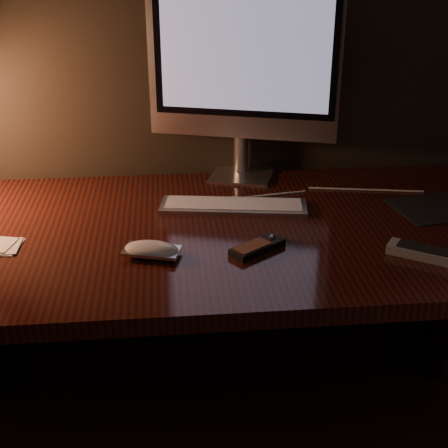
{
  "coord_description": "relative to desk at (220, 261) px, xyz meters",
  "views": [
    {
      "loc": [
        -0.13,
        0.52,
        1.38
      ],
      "look_at": [
        -0.01,
        1.73,
        0.81
      ],
      "focal_mm": 50.0,
      "sensor_mm": 36.0,
      "label": 1
    }
  ],
  "objects": [
    {
      "name": "desk",
      "position": [
        0.0,
        0.0,
        0.0
      ],
      "size": [
        1.6,
        0.75,
        0.75
      ],
      "color": "#36110C",
      "rests_on": "ground"
    },
    {
      "name": "keyboard",
      "position": [
        0.04,
        0.04,
        0.14
      ],
      "size": [
        0.38,
        0.16,
        0.01
      ],
      "primitive_type": "cube",
      "rotation": [
        0.0,
        0.0,
        -0.16
      ],
      "color": "silver",
      "rests_on": "desk"
    },
    {
      "name": "mouse",
      "position": [
        -0.17,
        -0.2,
        0.14
      ],
      "size": [
        0.13,
        0.09,
        0.02
      ],
      "primitive_type": "ellipsoid",
      "rotation": [
        0.0,
        0.0,
        -0.28
      ],
      "color": "white",
      "rests_on": "desk"
    },
    {
      "name": "cable",
      "position": [
        0.24,
        0.1,
        0.13
      ],
      "size": [
        0.64,
        0.04,
        0.01
      ],
      "primitive_type": "cylinder",
      "rotation": [
        0.0,
        1.57,
        -0.05
      ],
      "color": "white",
      "rests_on": "desk"
    },
    {
      "name": "media_remote",
      "position": [
        0.06,
        -0.2,
        0.14
      ],
      "size": [
        0.13,
        0.12,
        0.02
      ],
      "rotation": [
        0.0,
        0.0,
        0.62
      ],
      "color": "black",
      "rests_on": "desk"
    },
    {
      "name": "mousepad",
      "position": [
        0.56,
        -0.01,
        0.13
      ],
      "size": [
        0.25,
        0.21,
        0.0
      ],
      "primitive_type": "cube",
      "rotation": [
        0.0,
        0.0,
        0.17
      ],
      "color": "black",
      "rests_on": "desk"
    },
    {
      "name": "monitor",
      "position": [
        0.09,
        0.26,
        0.45
      ],
      "size": [
        0.5,
        0.19,
        0.54
      ],
      "rotation": [
        0.0,
        0.0,
        -0.3
      ],
      "color": "silver",
      "rests_on": "desk"
    },
    {
      "name": "tv_remote",
      "position": [
        0.43,
        -0.28,
        0.14
      ],
      "size": [
        0.19,
        0.15,
        0.03
      ],
      "rotation": [
        0.0,
        0.0,
        -0.6
      ],
      "color": "gray",
      "rests_on": "desk"
    }
  ]
}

